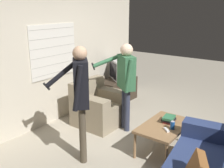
{
  "coord_description": "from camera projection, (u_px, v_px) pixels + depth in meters",
  "views": [
    {
      "loc": [
        -3.29,
        -1.84,
        2.23
      ],
      "look_at": [
        0.0,
        0.61,
        1.0
      ],
      "focal_mm": 42.0,
      "sensor_mm": 36.0,
      "label": 1
    }
  ],
  "objects": [
    {
      "name": "person_right_standing",
      "position": [
        126.0,
        77.0,
        4.65
      ],
      "size": [
        0.55,
        0.78,
        1.61
      ],
      "rotation": [
        0.0,
        0.0,
        0.95
      ],
      "color": "#33384C",
      "rests_on": "ground_plane"
    },
    {
      "name": "tv",
      "position": [
        117.0,
        70.0,
        6.16
      ],
      "size": [
        0.54,
        0.62,
        0.45
      ],
      "rotation": [
        0.0,
        0.0,
        4.07
      ],
      "color": "#B2B2B7",
      "rests_on": "tv_stand"
    },
    {
      "name": "coffee_table",
      "position": [
        164.0,
        127.0,
        4.07
      ],
      "size": [
        0.96,
        0.59,
        0.46
      ],
      "color": "#9E754C",
      "rests_on": "ground_plane"
    },
    {
      "name": "armchair_beige",
      "position": [
        98.0,
        107.0,
        5.09
      ],
      "size": [
        0.84,
        0.83,
        0.85
      ],
      "rotation": [
        0.0,
        0.0,
        3.14
      ],
      "color": "gray",
      "rests_on": "ground_plane"
    },
    {
      "name": "ground_plane",
      "position": [
        142.0,
        150.0,
        4.22
      ],
      "size": [
        16.0,
        16.0,
        0.0
      ],
      "primitive_type": "plane",
      "color": "#B2A893"
    },
    {
      "name": "soda_can",
      "position": [
        173.0,
        125.0,
        3.91
      ],
      "size": [
        0.07,
        0.07,
        0.13
      ],
      "color": "#194C9E",
      "rests_on": "coffee_table"
    },
    {
      "name": "tv_stand",
      "position": [
        117.0,
        90.0,
        6.3
      ],
      "size": [
        1.02,
        0.52,
        0.55
      ],
      "color": "#33281E",
      "rests_on": "ground_plane"
    },
    {
      "name": "person_left_standing",
      "position": [
        80.0,
        91.0,
        3.66
      ],
      "size": [
        0.47,
        0.75,
        1.72
      ],
      "rotation": [
        0.0,
        0.0,
        0.79
      ],
      "color": "#4C4233",
      "rests_on": "ground_plane"
    },
    {
      "name": "book_stack",
      "position": [
        169.0,
        119.0,
        4.14
      ],
      "size": [
        0.27,
        0.19,
        0.1
      ],
      "color": "maroon",
      "rests_on": "coffee_table"
    },
    {
      "name": "spare_remote",
      "position": [
        166.0,
        130.0,
        3.87
      ],
      "size": [
        0.11,
        0.13,
        0.02
      ],
      "rotation": [
        0.0,
        0.0,
        -0.7
      ],
      "color": "white",
      "rests_on": "coffee_table"
    },
    {
      "name": "wall_back",
      "position": [
        53.0,
        57.0,
        5.02
      ],
      "size": [
        5.2,
        0.08,
        2.55
      ],
      "color": "beige",
      "rests_on": "ground_plane"
    }
  ]
}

